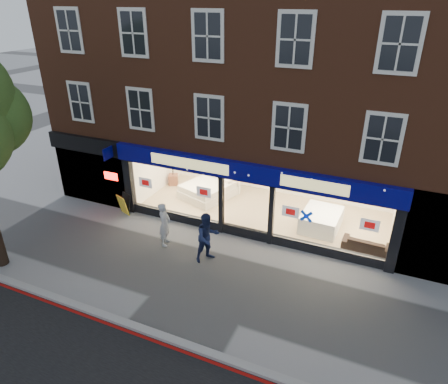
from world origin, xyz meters
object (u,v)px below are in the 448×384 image
Objects in this scene: pedestrian_blue at (208,237)px; display_bed at (210,188)px; sofa at (366,244)px; a_board at (124,204)px; mattress_stack at (321,220)px; pedestrian_grey at (165,224)px.

display_bed is at bearing 60.17° from pedestrian_blue.
a_board is (-10.24, -1.20, 0.11)m from sofa.
mattress_stack is 2.14m from sofa.
mattress_stack is at bearing -70.01° from pedestrian_grey.
a_board is at bearing 106.96° from pedestrian_blue.
mattress_stack reaches higher than sofa.
display_bed is at bearing 171.41° from mattress_stack.
sofa is at bearing -26.74° from pedestrian_blue.
pedestrian_grey is at bearing 117.75° from pedestrian_blue.
pedestrian_grey is (-5.37, -3.51, 0.42)m from mattress_stack.
display_bed reaches higher than mattress_stack.
pedestrian_grey is (2.95, -1.37, 0.42)m from a_board.
sofa is 0.92× the size of pedestrian_blue.
pedestrian_blue reaches higher than mattress_stack.
pedestrian_blue is at bearing -131.99° from mattress_stack.
mattress_stack is 2.05× the size of a_board.
mattress_stack is (5.54, -0.84, -0.01)m from display_bed.
pedestrian_blue is at bearing -46.82° from display_bed.
a_board is (-2.79, -2.98, -0.01)m from display_bed.
pedestrian_grey is at bearing -69.55° from display_bed.
pedestrian_blue is (2.14, -4.61, 0.48)m from display_bed.
a_board is 5.21m from pedestrian_blue.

